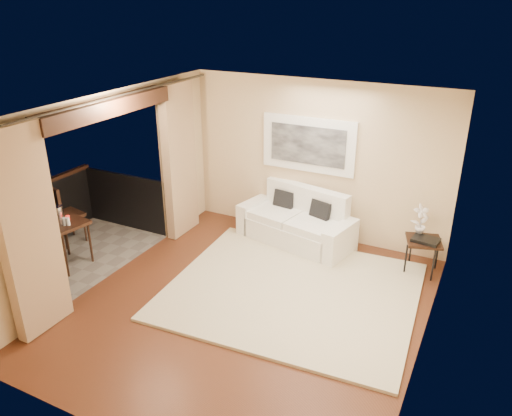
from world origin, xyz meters
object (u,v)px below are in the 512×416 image
Objects in this scene: side_table at (424,243)px; orchid at (421,220)px; balcony_chair_near at (12,241)px; sofa at (298,224)px; bistro_table at (63,227)px; balcony_chair_far at (59,210)px; ice_bucket at (57,212)px.

orchid reaches higher than side_table.
side_table is at bearing -50.54° from orchid.
orchid is 0.52× the size of balcony_chair_near.
sofa is 3.36× the size of side_table.
balcony_chair_far is (-0.60, 0.49, -0.03)m from bistro_table.
bistro_table is at bearing -153.79° from orchid.
balcony_chair_near is 4.81× the size of ice_bucket.
ice_bucket is at bearing -155.39° from orchid.
orchid is at bearing 13.05° from sofa.
balcony_chair_near reaches higher than bistro_table.
bistro_table is at bearing 151.92° from balcony_chair_far.
balcony_chair_near is at bearing -127.53° from sofa.
side_table is 0.84× the size of bistro_table.
bistro_table is 0.26m from ice_bucket.
balcony_chair_far is (-5.57, -1.78, 0.15)m from side_table.
bistro_table is at bearing 55.11° from balcony_chair_near.
sofa is at bearing 36.46° from ice_bucket.
sofa is at bearing 39.08° from bistro_table.
balcony_chair_far is at bearing -139.90° from sofa.
balcony_chair_near is at bearing -151.32° from orchid.
balcony_chair_far reaches higher than bistro_table.
balcony_chair_near reaches higher than ice_bucket.
balcony_chair_far reaches higher than ice_bucket.
sofa is at bearing 47.88° from balcony_chair_near.
bistro_table is at bearing -155.44° from side_table.
balcony_chair_far is at bearing 103.66° from balcony_chair_near.
bistro_table is 0.69× the size of balcony_chair_far.
ice_bucket is at bearing -131.54° from sofa.
balcony_chair_far reaches higher than balcony_chair_near.
ice_bucket is (0.43, -0.40, 0.21)m from balcony_chair_far.
orchid is at bearing -149.40° from balcony_chair_far.
side_table is 1.24× the size of orchid.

